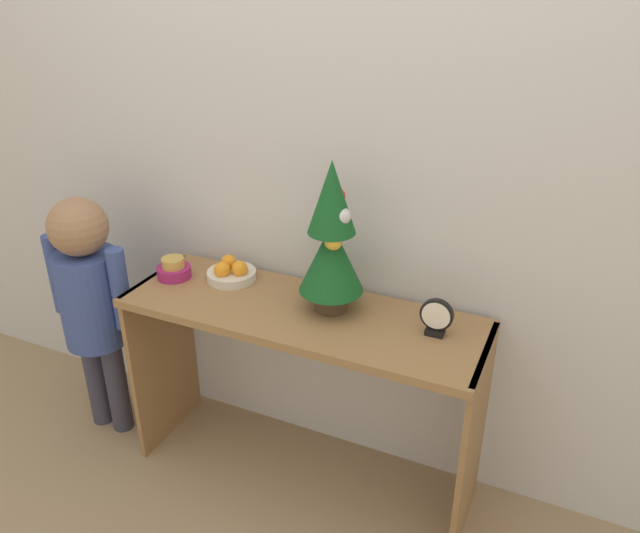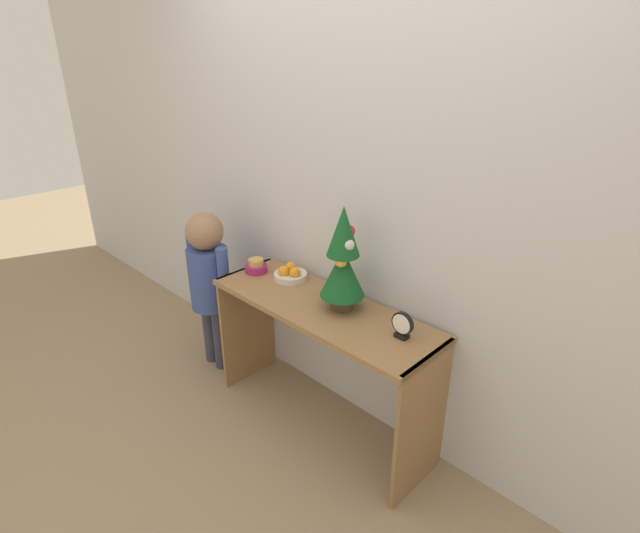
{
  "view_description": "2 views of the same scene",
  "coord_description": "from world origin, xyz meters",
  "views": [
    {
      "loc": [
        0.83,
        -1.45,
        1.82
      ],
      "look_at": [
        0.06,
        0.25,
        0.9
      ],
      "focal_mm": 35.0,
      "sensor_mm": 36.0,
      "label": 1
    },
    {
      "loc": [
        1.53,
        -1.36,
        1.95
      ],
      "look_at": [
        -0.05,
        0.25,
        0.93
      ],
      "focal_mm": 28.0,
      "sensor_mm": 36.0,
      "label": 2
    }
  ],
  "objects": [
    {
      "name": "fruit_bowl",
      "position": [
        -0.34,
        0.31,
        0.77
      ],
      "size": [
        0.18,
        0.18,
        0.08
      ],
      "color": "silver",
      "rests_on": "console_table"
    },
    {
      "name": "back_wall",
      "position": [
        0.0,
        0.47,
        1.25
      ],
      "size": [
        7.0,
        0.05,
        2.5
      ],
      "primitive_type": "cube",
      "color": "silver",
      "rests_on": "ground_plane"
    },
    {
      "name": "console_table",
      "position": [
        0.0,
        0.21,
        0.58
      ],
      "size": [
        1.28,
        0.43,
        0.74
      ],
      "color": "olive",
      "rests_on": "ground_plane"
    },
    {
      "name": "mini_tree",
      "position": [
        0.09,
        0.27,
        1.0
      ],
      "size": [
        0.22,
        0.22,
        0.53
      ],
      "color": "#4C3828",
      "rests_on": "console_table"
    },
    {
      "name": "child_figure",
      "position": [
        -0.88,
        0.13,
        0.65
      ],
      "size": [
        0.39,
        0.25,
        1.04
      ],
      "color": "#38384C",
      "rests_on": "ground_plane"
    },
    {
      "name": "desk_clock",
      "position": [
        0.46,
        0.25,
        0.8
      ],
      "size": [
        0.11,
        0.04,
        0.13
      ],
      "color": "black",
      "rests_on": "console_table"
    },
    {
      "name": "singing_bowl",
      "position": [
        -0.55,
        0.24,
        0.77
      ],
      "size": [
        0.13,
        0.13,
        0.08
      ],
      "color": "#9E2366",
      "rests_on": "console_table"
    },
    {
      "name": "ground_plane",
      "position": [
        0.0,
        0.0,
        0.0
      ],
      "size": [
        12.0,
        12.0,
        0.0
      ],
      "primitive_type": "plane",
      "color": "#997F60"
    }
  ]
}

